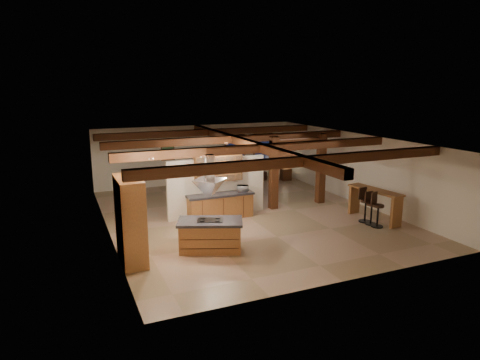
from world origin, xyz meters
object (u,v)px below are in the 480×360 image
at_px(sofa, 245,175).
at_px(bar_counter, 375,199).
at_px(kitchen_island, 210,235).
at_px(dining_table, 230,190).

distance_m(sofa, bar_counter, 7.86).
height_order(sofa, bar_counter, bar_counter).
xyz_separation_m(kitchen_island, dining_table, (2.81, 5.45, -0.14)).
bearing_deg(sofa, dining_table, 43.13).
bearing_deg(kitchen_island, dining_table, 62.68).
bearing_deg(dining_table, kitchen_island, -107.26).
bearing_deg(sofa, bar_counter, 92.20).
relative_size(dining_table, bar_counter, 0.84).
relative_size(kitchen_island, dining_table, 1.13).
distance_m(kitchen_island, bar_counter, 6.48).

